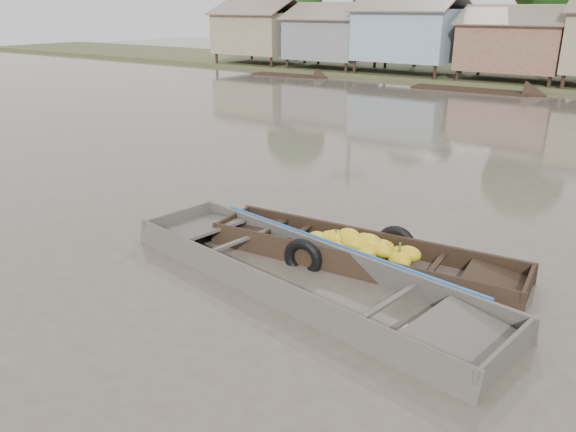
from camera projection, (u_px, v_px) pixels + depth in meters
The scene contains 3 objects.
ground at pixel (256, 285), 9.53m from camera, with size 120.00×120.00×0.00m, color #51473E.
banana_boat at pixel (357, 253), 10.33m from camera, with size 5.97×1.94×0.82m.
viewer_boat at pixel (305, 281), 9.54m from camera, with size 7.39×2.90×0.58m.
Camera 1 is at (5.39, -6.61, 4.43)m, focal length 35.00 mm.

